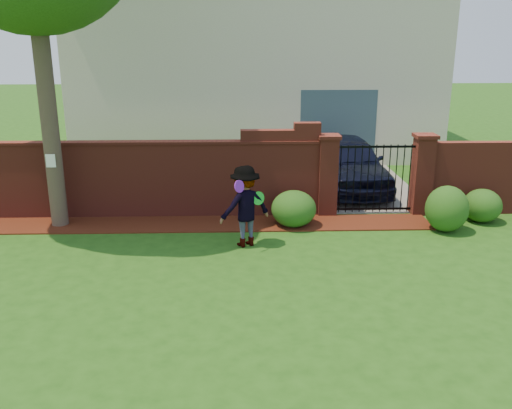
{
  "coord_description": "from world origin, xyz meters",
  "views": [
    {
      "loc": [
        0.35,
        -8.39,
        4.05
      ],
      "look_at": [
        0.67,
        1.4,
        1.05
      ],
      "focal_mm": 39.14,
      "sensor_mm": 36.0,
      "label": 1
    }
  ],
  "objects_px": {
    "man": "(246,207)",
    "frisbee_green": "(258,198)",
    "car": "(350,165)",
    "frisbee_purple": "(239,186)"
  },
  "relations": [
    {
      "from": "man",
      "to": "frisbee_green",
      "type": "relative_size",
      "value": 6.05
    },
    {
      "from": "car",
      "to": "frisbee_green",
      "type": "height_order",
      "value": "car"
    },
    {
      "from": "frisbee_purple",
      "to": "frisbee_green",
      "type": "height_order",
      "value": "frisbee_purple"
    },
    {
      "from": "car",
      "to": "man",
      "type": "distance_m",
      "value": 4.91
    },
    {
      "from": "car",
      "to": "frisbee_green",
      "type": "distance_m",
      "value": 4.77
    },
    {
      "from": "car",
      "to": "frisbee_green",
      "type": "bearing_deg",
      "value": -126.77
    },
    {
      "from": "frisbee_green",
      "to": "car",
      "type": "bearing_deg",
      "value": 57.11
    },
    {
      "from": "man",
      "to": "frisbee_green",
      "type": "distance_m",
      "value": 0.3
    },
    {
      "from": "frisbee_purple",
      "to": "man",
      "type": "bearing_deg",
      "value": 70.81
    },
    {
      "from": "car",
      "to": "frisbee_green",
      "type": "relative_size",
      "value": 15.7
    }
  ]
}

